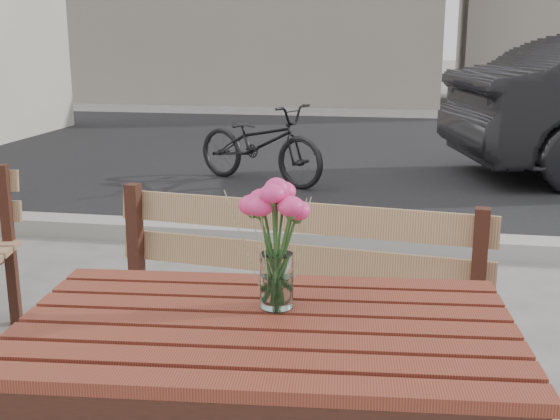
% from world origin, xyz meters
% --- Properties ---
extents(street, '(30.00, 8.12, 0.12)m').
position_xyz_m(street, '(0.00, 5.06, 0.03)').
color(street, black).
rests_on(street, ground).
extents(main_table, '(1.29, 0.83, 0.76)m').
position_xyz_m(main_table, '(0.03, -0.12, 0.64)').
color(main_table, maroon).
rests_on(main_table, ground).
extents(main_bench, '(1.49, 0.60, 0.90)m').
position_xyz_m(main_bench, '(-0.04, 0.69, 0.55)').
color(main_bench, '#8C6748').
rests_on(main_bench, ground).
extents(main_vase, '(0.19, 0.19, 0.34)m').
position_xyz_m(main_vase, '(0.04, -0.02, 0.98)').
color(main_vase, white).
rests_on(main_vase, main_table).
extents(bicycle, '(1.60, 1.16, 0.80)m').
position_xyz_m(bicycle, '(-1.07, 5.07, 0.40)').
color(bicycle, black).
rests_on(bicycle, ground).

